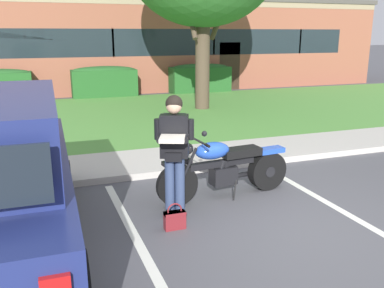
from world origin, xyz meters
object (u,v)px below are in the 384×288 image
object	(u,v)px
rider_person	(174,147)
handbag	(175,219)
motorcycle	(229,167)
brick_building	(98,43)
hedge_center_left	(104,81)
hedge_center_right	(200,78)

from	to	relation	value
rider_person	handbag	world-z (taller)	rider_person
handbag	rider_person	bearing A→B (deg)	72.24
motorcycle	rider_person	size ratio (longest dim) A/B	1.32
motorcycle	brick_building	world-z (taller)	brick_building
hedge_center_left	brick_building	size ratio (longest dim) A/B	0.10
brick_building	motorcycle	bearing A→B (deg)	-90.64
handbag	hedge_center_left	size ratio (longest dim) A/B	0.14
hedge_center_left	hedge_center_right	size ratio (longest dim) A/B	0.98
hedge_center_left	hedge_center_right	world-z (taller)	same
rider_person	handbag	size ratio (longest dim) A/B	4.74
hedge_center_right	rider_person	bearing A→B (deg)	-112.27
hedge_center_right	handbag	bearing A→B (deg)	-112.13
handbag	brick_building	bearing A→B (deg)	85.58
hedge_center_left	hedge_center_right	distance (m)	4.06
handbag	hedge_center_right	distance (m)	13.01
rider_person	brick_building	world-z (taller)	brick_building
hedge_center_right	brick_building	size ratio (longest dim) A/B	0.10
handbag	hedge_center_left	distance (m)	12.08
motorcycle	brick_building	distance (m)	16.57
rider_person	hedge_center_left	world-z (taller)	rider_person
brick_building	handbag	bearing A→B (deg)	-94.42
rider_person	hedge_center_left	bearing A→B (deg)	86.52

